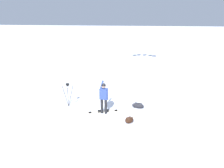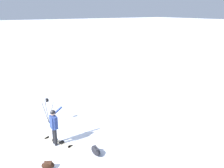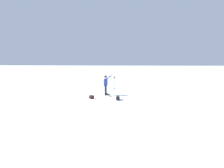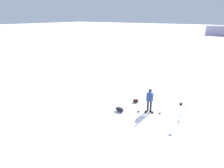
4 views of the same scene
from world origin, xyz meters
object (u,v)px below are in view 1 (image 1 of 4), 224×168
snowboarder (104,95)px  snowboard (103,111)px  camera_tripod (68,90)px  gear_bag_large (138,105)px  gear_bag_small (129,120)px

snowboarder → snowboard: snowboarder is taller
snowboarder → snowboard: (0.16, 0.08, -1.00)m
camera_tripod → gear_bag_large: bearing=-80.2°
snowboard → gear_bag_small: 1.91m
snowboarder → camera_tripod: 2.30m
snowboard → camera_tripod: (0.31, 2.17, 0.97)m
snowboarder → gear_bag_small: snowboarder is taller
snowboard → camera_tripod: camera_tripod is taller
snowboarder → snowboard: 1.01m
snowboard → gear_bag_large: 2.03m
snowboarder → gear_bag_small: size_ratio=2.82×
camera_tripod → gear_bag_small: bearing=-109.3°
snowboarder → camera_tripod: snowboarder is taller
gear_bag_small → snowboarder: bearing=60.6°
gear_bag_small → gear_bag_large: bearing=-4.6°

